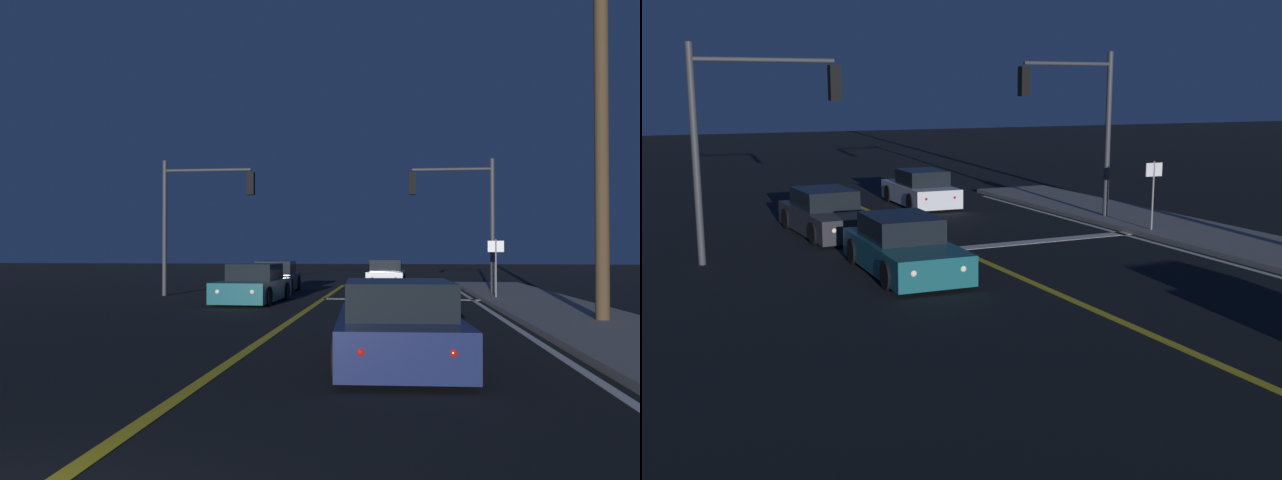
% 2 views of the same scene
% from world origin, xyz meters
% --- Properties ---
extents(lane_line_center, '(0.20, 37.79, 0.01)m').
position_xyz_m(lane_line_center, '(0.00, 11.11, 0.01)').
color(lane_line_center, gold).
rests_on(lane_line_center, ground).
extents(stop_bar, '(5.71, 0.50, 0.01)m').
position_xyz_m(stop_bar, '(2.86, 20.73, 0.01)').
color(stop_bar, silver).
rests_on(stop_bar, ground).
extents(car_following_oncoming_white, '(1.93, 4.31, 1.34)m').
position_xyz_m(car_following_oncoming_white, '(2.21, 28.74, 0.58)').
color(car_following_oncoming_white, silver).
rests_on(car_following_oncoming_white, ground).
extents(car_mid_block_charcoal, '(2.01, 4.72, 1.34)m').
position_xyz_m(car_mid_block_charcoal, '(-2.55, 24.44, 0.58)').
color(car_mid_block_charcoal, '#2D2D33').
rests_on(car_mid_block_charcoal, ground).
extents(car_side_waiting_teal, '(2.04, 4.62, 1.34)m').
position_xyz_m(car_side_waiting_teal, '(-2.25, 18.76, 0.58)').
color(car_side_waiting_teal, '#195960').
rests_on(car_side_waiting_teal, ground).
extents(traffic_signal_near_right, '(3.40, 0.28, 5.47)m').
position_xyz_m(traffic_signal_near_right, '(5.29, 23.03, 3.62)').
color(traffic_signal_near_right, '#38383D').
rests_on(traffic_signal_near_right, ground).
extents(traffic_signal_far_left, '(3.74, 0.28, 5.40)m').
position_xyz_m(traffic_signal_far_left, '(-5.14, 21.63, 3.60)').
color(traffic_signal_far_left, '#38383D').
rests_on(traffic_signal_far_left, ground).
extents(street_sign_corner, '(0.56, 0.06, 2.20)m').
position_xyz_m(street_sign_corner, '(6.21, 20.23, 1.49)').
color(street_sign_corner, slate).
rests_on(street_sign_corner, ground).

